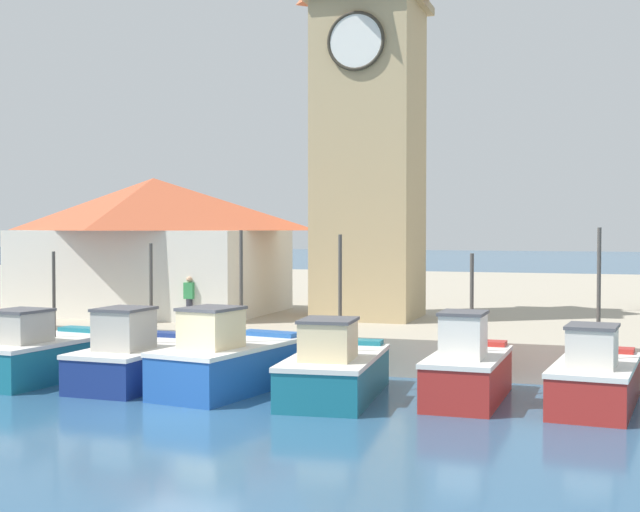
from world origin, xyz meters
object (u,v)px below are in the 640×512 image
fishing_boat_mid_left (139,358)px  fishing_boat_right_outer (595,378)px  fishing_boat_left_inner (40,354)px  warehouse_left (154,244)px  dock_worker_near_tower (189,299)px  fishing_boat_right_inner (467,370)px  fishing_boat_mid_right (335,370)px  fishing_boat_center (228,362)px  clock_tower (369,107)px

fishing_boat_mid_left → fishing_boat_right_outer: (12.30, 0.55, -0.01)m
fishing_boat_left_inner → fishing_boat_right_outer: fishing_boat_right_outer is taller
warehouse_left → dock_worker_near_tower: bearing=-46.6°
fishing_boat_right_inner → fishing_boat_right_outer: fishing_boat_right_outer is taller
fishing_boat_right_inner → fishing_boat_mid_left: bearing=-177.3°
fishing_boat_mid_right → fishing_boat_right_inner: size_ratio=1.21×
warehouse_left → dock_worker_near_tower: size_ratio=5.88×
fishing_boat_left_inner → fishing_boat_mid_left: bearing=3.8°
fishing_boat_left_inner → fishing_boat_mid_right: (8.96, 0.01, -0.01)m
fishing_boat_center → clock_tower: 12.39m
fishing_boat_left_inner → fishing_boat_mid_right: size_ratio=0.95×
fishing_boat_mid_right → dock_worker_near_tower: (-6.91, 5.59, 1.25)m
fishing_boat_left_inner → fishing_boat_mid_left: fishing_boat_mid_left is taller
fishing_boat_center → dock_worker_near_tower: bearing=124.9°
fishing_boat_right_inner → dock_worker_near_tower: size_ratio=2.63×
fishing_boat_center → warehouse_left: (-7.04, 8.92, 3.00)m
fishing_boat_mid_right → clock_tower: 12.46m
fishing_boat_right_inner → warehouse_left: bearing=148.3°
warehouse_left → dock_worker_near_tower: warehouse_left is taller
fishing_boat_mid_left → fishing_boat_center: fishing_boat_center is taller
fishing_boat_mid_left → warehouse_left: size_ratio=0.51×
fishing_boat_mid_left → fishing_boat_right_outer: bearing=2.6°
clock_tower → dock_worker_near_tower: size_ratio=10.00×
fishing_boat_left_inner → fishing_boat_right_outer: 15.45m
fishing_boat_mid_left → dock_worker_near_tower: size_ratio=3.01×
fishing_boat_right_outer → fishing_boat_center: bearing=-175.6°
fishing_boat_left_inner → clock_tower: size_ratio=0.30×
fishing_boat_right_inner → warehouse_left: warehouse_left is taller
fishing_boat_left_inner → fishing_boat_center: size_ratio=0.94×
warehouse_left → fishing_boat_center: bearing=-51.7°
fishing_boat_center → fishing_boat_right_outer: (9.49, 0.74, -0.08)m
fishing_boat_center → warehouse_left: size_ratio=0.54×
dock_worker_near_tower → fishing_boat_right_outer: bearing=-19.9°
fishing_boat_mid_left → clock_tower: clock_tower is taller
fishing_boat_center → dock_worker_near_tower: fishing_boat_center is taller
fishing_boat_mid_left → warehouse_left: bearing=115.9°
warehouse_left → fishing_boat_right_outer: bearing=-26.3°
fishing_boat_mid_left → fishing_boat_center: 2.81m
fishing_boat_mid_left → fishing_boat_right_inner: size_ratio=1.15×
fishing_boat_left_inner → warehouse_left: 9.51m
fishing_boat_right_inner → clock_tower: clock_tower is taller
fishing_boat_mid_right → warehouse_left: (-10.07, 8.93, 3.08)m
clock_tower → warehouse_left: (-8.53, -0.43, -5.01)m
fishing_boat_right_inner → dock_worker_near_tower: (-10.27, 4.97, 1.19)m
fishing_boat_mid_left → clock_tower: (4.30, 9.16, 8.07)m
dock_worker_near_tower → clock_tower: bearing=34.9°
fishing_boat_left_inner → warehouse_left: size_ratio=0.51×
fishing_boat_center → fishing_boat_right_outer: 9.52m
fishing_boat_mid_left → clock_tower: bearing=64.9°
fishing_boat_mid_left → fishing_boat_right_inner: 9.20m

